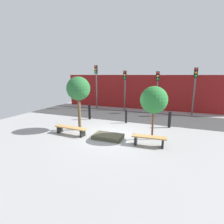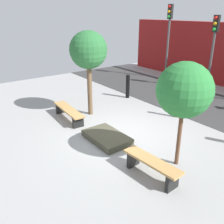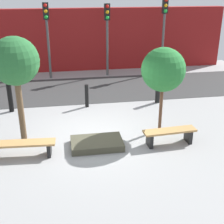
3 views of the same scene
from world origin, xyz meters
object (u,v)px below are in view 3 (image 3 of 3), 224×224
object	(u,v)px
bollard_center	(158,91)
traffic_light_mid_east	(107,27)
bollard_far_left	(10,98)
bollard_left	(87,96)
bench_left	(20,146)
bench_right	(170,134)
tree_behind_left_bench	(15,62)
traffic_light_mid_west	(47,27)
traffic_light_east	(164,22)
tree_behind_right_bench	(163,70)
planter_bed	(97,143)

from	to	relation	value
bollard_center	traffic_light_mid_east	size ratio (longest dim) A/B	0.28
bollard_far_left	bollard_center	world-z (taller)	bollard_far_left
bollard_left	traffic_light_mid_east	xyz separation A→B (m)	(1.46, 4.24, 2.01)
bench_left	bench_right	size ratio (longest dim) A/B	1.21
tree_behind_left_bench	traffic_light_mid_west	size ratio (longest dim) A/B	0.88
bench_left	traffic_light_east	world-z (taller)	traffic_light_east
bollard_far_left	traffic_light_mid_west	xyz separation A→B (m)	(1.40, 4.24, 1.97)
tree_behind_right_bench	traffic_light_east	world-z (taller)	traffic_light_east
bench_left	traffic_light_mid_east	bearing A→B (deg)	68.52
bench_right	traffic_light_mid_east	bearing A→B (deg)	91.48
bench_right	bollard_far_left	size ratio (longest dim) A/B	1.49
tree_behind_left_bench	bollard_far_left	bearing A→B (deg)	105.44
bench_right	planter_bed	distance (m)	2.19
bollard_far_left	bench_left	bearing A→B (deg)	-78.70
bench_right	bollard_center	bearing A→B (deg)	74.85
bench_left	traffic_light_mid_east	xyz separation A→B (m)	(3.63, 7.66, 2.14)
bench_left	bollard_far_left	size ratio (longest dim) A/B	1.80
bollard_center	traffic_light_mid_east	distance (m)	4.87
bench_left	tree_behind_right_bench	world-z (taller)	tree_behind_right_bench
bench_left	bollard_left	size ratio (longest dim) A/B	2.19
tree_behind_left_bench	traffic_light_mid_east	xyz separation A→B (m)	(3.63, 6.71, 0.00)
traffic_light_mid_east	bollard_center	bearing A→B (deg)	-71.74
bollard_far_left	planter_bed	bearing A→B (deg)	-48.46
bollard_left	traffic_light_east	world-z (taller)	traffic_light_east
tree_behind_right_bench	bollard_center	xyz separation A→B (m)	(0.68, 2.47, -1.55)
planter_bed	traffic_light_mid_west	size ratio (longest dim) A/B	0.42
bollard_left	bollard_center	world-z (taller)	bollard_center
tree_behind_right_bench	bollard_center	distance (m)	3.00
tree_behind_left_bench	traffic_light_mid_west	xyz separation A→B (m)	(0.71, 6.71, 0.05)
tree_behind_left_bench	tree_behind_right_bench	xyz separation A→B (m)	(4.34, -0.00, -0.41)
tree_behind_right_bench	bench_right	bearing A→B (deg)	-90.00
tree_behind_left_bench	traffic_light_east	xyz separation A→B (m)	(6.54, 6.71, 0.17)
tree_behind_right_bench	planter_bed	bearing A→B (deg)	-161.02
traffic_light_mid_west	traffic_light_mid_east	size ratio (longest dim) A/B	1.02
tree_behind_left_bench	traffic_light_east	world-z (taller)	traffic_light_east
bench_right	planter_bed	xyz separation A→B (m)	(-2.17, 0.20, -0.23)
traffic_light_mid_west	bollard_center	bearing A→B (deg)	-44.51
bollard_center	traffic_light_mid_east	world-z (taller)	traffic_light_mid_east
tree_behind_left_bench	traffic_light_east	size ratio (longest dim) A/B	0.83
traffic_light_mid_east	traffic_light_east	distance (m)	2.92
tree_behind_left_bench	tree_behind_right_bench	distance (m)	4.36
bollard_center	traffic_light_mid_west	bearing A→B (deg)	135.49
bench_right	planter_bed	bearing A→B (deg)	170.88
bench_left	tree_behind_right_bench	xyz separation A→B (m)	(4.34, 0.95, 1.73)
tree_behind_left_bench	bollard_center	size ratio (longest dim) A/B	3.18
traffic_light_east	traffic_light_mid_west	bearing A→B (deg)	-180.00
tree_behind_left_bench	bollard_center	bearing A→B (deg)	26.22
bollard_far_left	bench_right	bearing A→B (deg)	-34.25
planter_bed	traffic_light_mid_east	world-z (taller)	traffic_light_mid_east
bollard_center	traffic_light_mid_west	distance (m)	6.37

